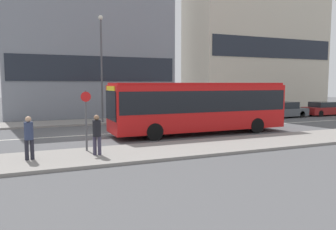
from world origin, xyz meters
name	(u,v)px	position (x,y,z in m)	size (l,w,h in m)	color
ground_plane	(85,135)	(0.00, 0.00, 0.00)	(120.00, 120.00, 0.00)	#4F4F51
sidewalk_near	(108,155)	(0.00, -6.25, 0.07)	(44.00, 3.50, 0.13)	gray
sidewalk_far	(73,123)	(0.00, 6.25, 0.07)	(44.00, 3.50, 0.13)	gray
lane_centerline	(85,135)	(0.00, 0.00, 0.00)	(41.80, 0.16, 0.01)	silver
apartment_block_left_tower	(91,31)	(2.54, 11.71, 8.00)	(15.25, 4.50, 16.03)	gray
apartment_block_right_tower	(257,2)	(22.35, 12.86, 12.77)	(16.75, 6.79, 25.55)	beige
city_bus	(199,104)	(6.62, -2.12, 1.82)	(11.06, 2.65, 3.15)	red
parked_car_0	(238,112)	(13.41, 3.54, 0.65)	(4.09, 1.83, 1.40)	silver
parked_car_1	(284,110)	(18.48, 3.52, 0.67)	(4.20, 1.83, 1.43)	#4C5156
parked_car_2	(324,109)	(23.32, 3.43, 0.63)	(4.26, 1.76, 1.33)	maroon
pedestrian_near_stop	(29,135)	(-3.08, -6.16, 1.11)	(0.35, 0.34, 1.72)	#23232D
pedestrian_down_pavement	(97,132)	(-0.48, -6.34, 1.09)	(0.34, 0.34, 1.69)	#383347
bus_stop_sign	(86,116)	(-0.73, -5.26, 1.69)	(0.44, 0.12, 2.67)	#4C4C51
street_lamp	(101,59)	(2.14, 5.28, 4.97)	(0.36, 0.36, 8.09)	#4C4C51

